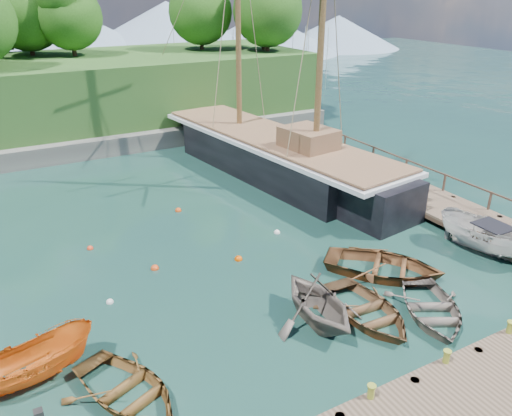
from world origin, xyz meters
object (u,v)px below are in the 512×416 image
at_px(rowboat_2, 367,318).
at_px(schooner, 274,158).
at_px(cabin_boat_white, 487,254).
at_px(rowboat_3, 430,315).
at_px(motorboat_orange, 36,380).
at_px(rowboat_0, 128,397).
at_px(rowboat_1, 317,322).
at_px(rowboat_4, 383,274).

height_order(rowboat_2, schooner, schooner).
bearing_deg(schooner, cabin_boat_white, -84.85).
relative_size(rowboat_3, cabin_boat_white, 0.84).
relative_size(rowboat_2, rowboat_3, 1.02).
bearing_deg(rowboat_2, motorboat_orange, 170.58).
relative_size(rowboat_0, rowboat_3, 0.97).
bearing_deg(rowboat_3, rowboat_0, -158.81).
bearing_deg(motorboat_orange, rowboat_1, -110.93).
height_order(motorboat_orange, schooner, schooner).
distance_m(rowboat_4, cabin_boat_white, 5.53).
bearing_deg(motorboat_orange, rowboat_4, -101.95).
xyz_separation_m(rowboat_4, cabin_boat_white, (5.45, -0.95, 0.00)).
distance_m(rowboat_4, schooner, 13.16).
distance_m(rowboat_0, rowboat_1, 7.09).
bearing_deg(rowboat_0, schooner, 23.54).
relative_size(rowboat_4, motorboat_orange, 1.26).
xyz_separation_m(cabin_boat_white, schooner, (-3.19, 13.87, 1.10)).
height_order(rowboat_4, cabin_boat_white, cabin_boat_white).
bearing_deg(rowboat_1, schooner, 67.60).
height_order(rowboat_1, rowboat_3, rowboat_1).
xyz_separation_m(rowboat_3, rowboat_4, (0.43, 3.07, 0.00)).
relative_size(rowboat_1, rowboat_2, 0.93).
height_order(rowboat_4, motorboat_orange, motorboat_orange).
distance_m(rowboat_0, schooner, 20.04).
height_order(rowboat_0, rowboat_1, rowboat_1).
relative_size(rowboat_1, cabin_boat_white, 0.79).
distance_m(rowboat_2, rowboat_3, 2.41).
bearing_deg(motorboat_orange, rowboat_2, -112.65).
xyz_separation_m(rowboat_1, rowboat_3, (3.95, -1.71, 0.00)).
bearing_deg(schooner, rowboat_1, -122.76).
distance_m(rowboat_1, rowboat_4, 4.58).
bearing_deg(rowboat_1, cabin_boat_white, 4.91).
relative_size(rowboat_3, schooner, 0.15).
distance_m(cabin_boat_white, schooner, 14.27).
xyz_separation_m(rowboat_3, schooner, (2.69, 15.98, 1.10)).
bearing_deg(rowboat_4, rowboat_3, -140.39).
bearing_deg(rowboat_0, rowboat_3, -30.52).
bearing_deg(cabin_boat_white, motorboat_orange, 161.33).
bearing_deg(cabin_boat_white, rowboat_1, 167.83).
bearing_deg(motorboat_orange, cabin_boat_white, -104.25).
bearing_deg(schooner, motorboat_orange, -149.92).
xyz_separation_m(motorboat_orange, cabin_boat_white, (19.22, -1.39, 0.00)).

